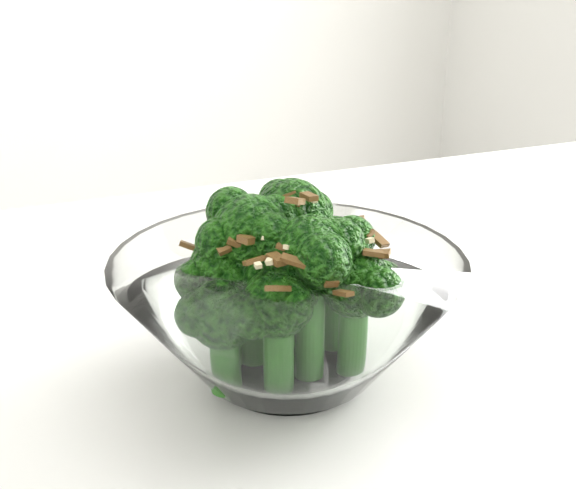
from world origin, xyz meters
TOP-DOWN VIEW (x-y plane):
  - table at (0.07, 0.04)m, footprint 1.32×0.99m
  - broccoli_dish at (0.02, 0.02)m, footprint 0.23×0.23m

SIDE VIEW (x-z plane):
  - table at x=0.07m, z-range 0.31..1.06m
  - broccoli_dish at x=0.02m, z-range 0.74..0.87m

